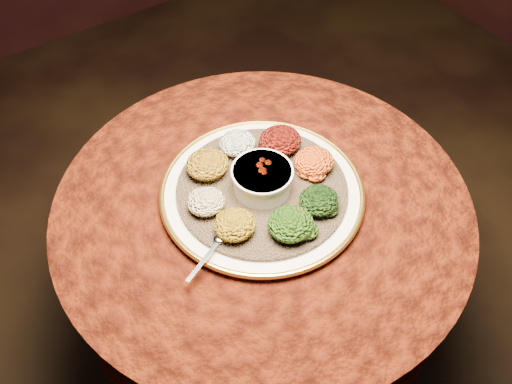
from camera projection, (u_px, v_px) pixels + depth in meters
table at (262, 248)px, 1.44m from camera, size 0.96×0.96×0.73m
platter at (262, 192)px, 1.30m from camera, size 0.58×0.58×0.02m
injera at (262, 189)px, 1.30m from camera, size 0.45×0.45×0.01m
stew_bowl at (262, 178)px, 1.27m from camera, size 0.14×0.14×0.06m
spoon at (219, 241)px, 1.19m from camera, size 0.14×0.07×0.01m
portion_ayib at (237, 143)px, 1.35m from camera, size 0.09×0.08×0.04m
portion_kitfo at (280, 140)px, 1.36m from camera, size 0.10×0.10×0.05m
portion_tikil at (314, 161)px, 1.31m from camera, size 0.09×0.09×0.05m
portion_gomen at (319, 200)px, 1.24m from camera, size 0.09×0.09×0.04m
portion_mixveg at (291, 224)px, 1.19m from camera, size 0.10×0.09×0.05m
portion_kik at (235, 225)px, 1.20m from camera, size 0.09×0.09×0.04m
portion_timatim at (206, 202)px, 1.24m from camera, size 0.08×0.08×0.04m
portion_shiro at (207, 164)px, 1.31m from camera, size 0.10×0.10×0.05m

